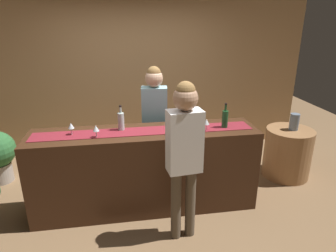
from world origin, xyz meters
name	(u,v)px	position (x,y,z in m)	size (l,w,h in m)	color
ground_plane	(147,205)	(0.00, 0.00, 0.00)	(10.00, 10.00, 0.00)	brown
back_wall	(134,69)	(0.00, 1.90, 1.45)	(6.00, 0.12, 2.90)	tan
bar_counter	(146,170)	(0.00, 0.00, 0.51)	(2.69, 0.60, 1.02)	#3D2314
counter_runner_cloth	(145,131)	(0.00, 0.00, 1.02)	(2.55, 0.28, 0.01)	maroon
wine_bottle_green	(225,119)	(0.96, -0.02, 1.13)	(0.07, 0.07, 0.30)	#194723
wine_bottle_clear	(121,121)	(-0.27, 0.08, 1.13)	(0.07, 0.07, 0.30)	#B2C6C1
wine_glass_near_customer	(96,129)	(-0.54, -0.11, 1.13)	(0.07, 0.07, 0.14)	silver
wine_glass_mid_counter	(206,122)	(0.72, -0.09, 1.13)	(0.07, 0.07, 0.14)	silver
wine_glass_far_end	(71,126)	(-0.82, 0.02, 1.13)	(0.07, 0.07, 0.14)	silver
bartender	(155,114)	(0.19, 0.58, 1.04)	(0.36, 0.24, 1.69)	#26262B
customer_sipping	(184,147)	(0.34, -0.61, 1.07)	(0.36, 0.24, 1.72)	brown
round_side_table	(287,153)	(2.16, 0.45, 0.37)	(0.68, 0.68, 0.74)	#996B42
vase_on_side_table	(294,122)	(2.19, 0.45, 0.86)	(0.13, 0.13, 0.24)	slate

